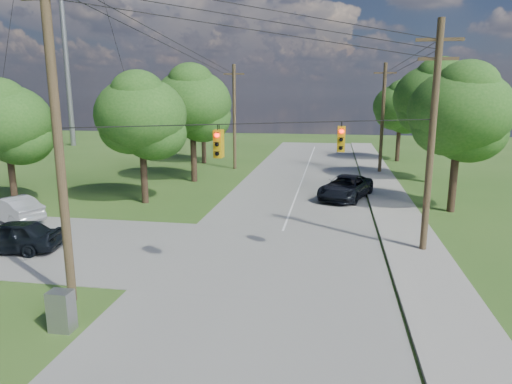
% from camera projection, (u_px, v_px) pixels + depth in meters
% --- Properties ---
extents(ground, '(140.00, 140.00, 0.00)m').
position_uv_depth(ground, '(191.00, 315.00, 15.41)').
color(ground, '#2F541C').
rests_on(ground, ground).
extents(main_road, '(10.00, 100.00, 0.03)m').
position_uv_depth(main_road, '(270.00, 265.00, 19.89)').
color(main_road, gray).
rests_on(main_road, ground).
extents(sidewalk_east, '(2.60, 100.00, 0.12)m').
position_uv_depth(sidewalk_east, '(431.00, 274.00, 18.79)').
color(sidewalk_east, gray).
rests_on(sidewalk_east, ground).
extents(pole_sw, '(2.00, 0.32, 12.00)m').
position_uv_depth(pole_sw, '(57.00, 127.00, 15.22)').
color(pole_sw, brown).
rests_on(pole_sw, ground).
extents(pole_ne, '(2.00, 0.32, 10.50)m').
position_uv_depth(pole_ne, '(432.00, 136.00, 20.49)').
color(pole_ne, brown).
rests_on(pole_ne, ground).
extents(pole_north_e, '(2.00, 0.32, 10.00)m').
position_uv_depth(pole_north_e, '(383.00, 118.00, 41.75)').
color(pole_north_e, brown).
rests_on(pole_north_e, ground).
extents(pole_north_w, '(2.00, 0.32, 10.00)m').
position_uv_depth(pole_north_w, '(234.00, 116.00, 44.03)').
color(pole_north_w, brown).
rests_on(pole_north_w, ground).
extents(power_lines, '(13.93, 29.62, 4.93)m').
position_uv_depth(power_lines, '(279.00, 58.00, 24.33)').
color(power_lines, black).
rests_on(power_lines, ground).
extents(traffic_signals, '(4.91, 3.27, 1.05)m').
position_uv_depth(traffic_signals, '(283.00, 141.00, 18.08)').
color(traffic_signals, '#C99A0B').
rests_on(traffic_signals, ground).
extents(tree_w_near, '(6.00, 6.00, 8.40)m').
position_uv_depth(tree_w_near, '(141.00, 115.00, 29.90)').
color(tree_w_near, '#432E21').
rests_on(tree_w_near, ground).
extents(tree_w_mid, '(6.40, 6.40, 9.22)m').
position_uv_depth(tree_w_mid, '(192.00, 102.00, 37.30)').
color(tree_w_mid, '#432E21').
rests_on(tree_w_mid, ground).
extents(tree_w_far, '(6.00, 6.00, 8.73)m').
position_uv_depth(tree_w_far, '(203.00, 104.00, 47.33)').
color(tree_w_far, '#432E21').
rests_on(tree_w_far, ground).
extents(tree_e_near, '(6.20, 6.20, 8.81)m').
position_uv_depth(tree_e_near, '(460.00, 111.00, 27.52)').
color(tree_e_near, '#432E21').
rests_on(tree_e_near, ground).
extents(tree_e_mid, '(6.60, 6.60, 9.64)m').
position_uv_depth(tree_e_mid, '(435.00, 98.00, 36.93)').
color(tree_e_mid, '#432E21').
rests_on(tree_e_mid, ground).
extents(tree_e_far, '(5.80, 5.80, 8.32)m').
position_uv_depth(tree_e_far, '(400.00, 106.00, 48.86)').
color(tree_e_far, '#432E21').
rests_on(tree_e_far, ground).
extents(tree_cross_n, '(5.60, 5.60, 7.91)m').
position_uv_depth(tree_cross_n, '(6.00, 121.00, 28.88)').
color(tree_cross_n, '#432E21').
rests_on(tree_cross_n, ground).
extents(car_cross_dark, '(4.68, 2.45, 1.52)m').
position_uv_depth(car_cross_dark, '(11.00, 236.00, 21.32)').
color(car_cross_dark, black).
rests_on(car_cross_dark, cross_road).
extents(car_cross_silver, '(4.79, 3.25, 1.49)m').
position_uv_depth(car_cross_silver, '(11.00, 209.00, 26.46)').
color(car_cross_silver, '#B9BBC1').
rests_on(car_cross_silver, cross_road).
extents(car_main_north, '(4.41, 6.30, 1.60)m').
position_uv_depth(car_main_north, '(346.00, 187.00, 32.17)').
color(car_main_north, black).
rests_on(car_main_north, main_road).
extents(control_cabinet, '(0.73, 0.53, 1.33)m').
position_uv_depth(control_cabinet, '(61.00, 311.00, 14.29)').
color(control_cabinet, gray).
rests_on(control_cabinet, ground).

